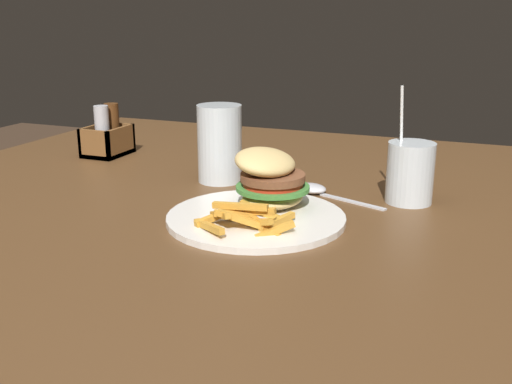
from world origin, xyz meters
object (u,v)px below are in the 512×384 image
at_px(meal_plate_near, 263,197).
at_px(beer_glass, 220,146).
at_px(condiment_caddy, 107,137).
at_px(juice_glass, 410,176).
at_px(spoon, 315,189).

distance_m(meal_plate_near, beer_glass, 0.22).
bearing_deg(condiment_caddy, juice_glass, -98.82).
bearing_deg(beer_glass, meal_plate_near, -137.26).
xyz_separation_m(juice_glass, spoon, (-0.01, 0.16, -0.04)).
distance_m(juice_glass, condiment_caddy, 0.69).
relative_size(beer_glass, condiment_caddy, 1.27).
height_order(spoon, condiment_caddy, condiment_caddy).
distance_m(juice_glass, spoon, 0.17).
bearing_deg(meal_plate_near, condiment_caddy, 60.89).
relative_size(meal_plate_near, spoon, 1.55).
bearing_deg(beer_glass, condiment_caddy, 72.50).
distance_m(meal_plate_near, spoon, 0.16).
height_order(meal_plate_near, spoon, meal_plate_near).
bearing_deg(beer_glass, juice_glass, -90.41).
bearing_deg(spoon, condiment_caddy, 8.26).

